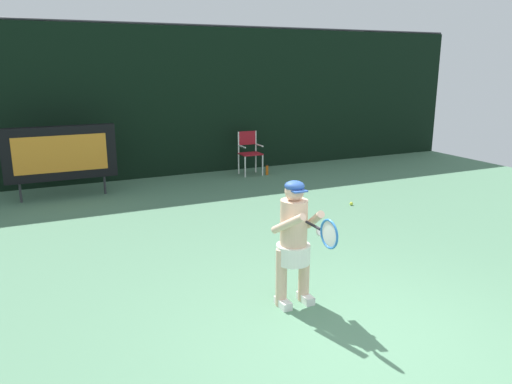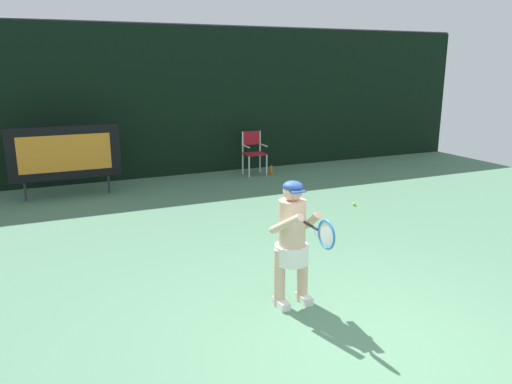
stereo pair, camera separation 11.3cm
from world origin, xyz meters
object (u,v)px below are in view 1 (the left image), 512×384
object	(u,v)px
umpire_chair	(249,150)
tennis_ball_spare	(351,204)
water_bottle	(267,170)
scoreboard	(60,153)
tennis_racket	(328,233)
tennis_player	(294,238)

from	to	relation	value
umpire_chair	tennis_ball_spare	distance (m)	3.58
water_bottle	scoreboard	bearing A→B (deg)	-177.59
umpire_chair	scoreboard	bearing A→B (deg)	-174.11
umpire_chair	tennis_racket	size ratio (longest dim) A/B	1.79
water_bottle	tennis_ball_spare	distance (m)	3.23
tennis_player	tennis_racket	size ratio (longest dim) A/B	2.44
umpire_chair	tennis_player	distance (m)	7.05
water_bottle	tennis_racket	world-z (taller)	tennis_racket
scoreboard	tennis_racket	size ratio (longest dim) A/B	3.65
tennis_racket	tennis_player	bearing A→B (deg)	93.79
water_bottle	tennis_racket	distance (m)	7.56
water_bottle	tennis_ball_spare	xyz separation A→B (m)	(0.27, -3.22, -0.09)
scoreboard	umpire_chair	xyz separation A→B (m)	(4.46, 0.46, -0.33)
tennis_player	water_bottle	bearing A→B (deg)	66.05
umpire_chair	tennis_ball_spare	size ratio (longest dim) A/B	15.88
umpire_chair	tennis_racket	world-z (taller)	tennis_racket
water_bottle	tennis_player	size ratio (longest dim) A/B	0.18
scoreboard	tennis_racket	xyz separation A→B (m)	(2.05, -6.76, 0.10)
water_bottle	tennis_player	xyz separation A→B (m)	(-2.82, -6.35, 0.68)
tennis_racket	tennis_ball_spare	xyz separation A→B (m)	(3.05, 3.75, -1.01)
water_bottle	umpire_chair	bearing A→B (deg)	145.13
tennis_racket	umpire_chair	bearing A→B (deg)	71.31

